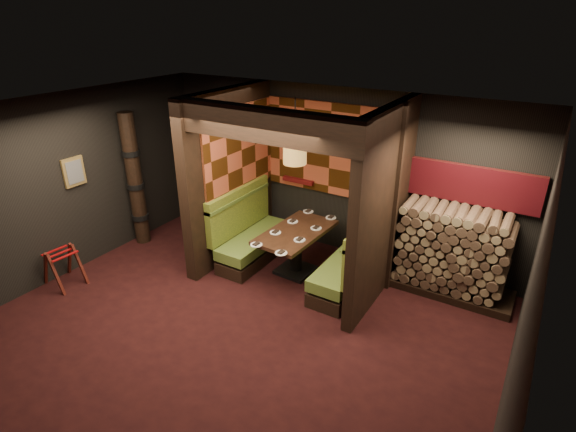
{
  "coord_description": "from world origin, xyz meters",
  "views": [
    {
      "loc": [
        3.15,
        -3.88,
        3.91
      ],
      "look_at": [
        0.0,
        1.3,
        1.15
      ],
      "focal_mm": 28.0,
      "sensor_mm": 36.0,
      "label": 1
    }
  ],
  "objects_px": {
    "dining_table": "(296,244)",
    "luggage_rack": "(63,265)",
    "pendant_lamp": "(295,149)",
    "totem_column": "(135,181)",
    "booth_bench_left": "(251,236)",
    "firewood_stack": "(458,253)",
    "booth_bench_right": "(352,266)"
  },
  "relations": [
    {
      "from": "dining_table",
      "to": "luggage_rack",
      "type": "height_order",
      "value": "dining_table"
    },
    {
      "from": "pendant_lamp",
      "to": "totem_column",
      "type": "relative_size",
      "value": 0.41
    },
    {
      "from": "dining_table",
      "to": "totem_column",
      "type": "xyz_separation_m",
      "value": [
        -3.0,
        -0.53,
        0.67
      ]
    },
    {
      "from": "booth_bench_left",
      "to": "pendant_lamp",
      "type": "relative_size",
      "value": 1.64
    },
    {
      "from": "totem_column",
      "to": "firewood_stack",
      "type": "xyz_separation_m",
      "value": [
        5.33,
        1.25,
        -0.51
      ]
    },
    {
      "from": "booth_bench_right",
      "to": "firewood_stack",
      "type": "xyz_separation_m",
      "value": [
        1.35,
        0.7,
        0.28
      ]
    },
    {
      "from": "booth_bench_left",
      "to": "luggage_rack",
      "type": "distance_m",
      "value": 2.98
    },
    {
      "from": "dining_table",
      "to": "totem_column",
      "type": "distance_m",
      "value": 3.12
    },
    {
      "from": "firewood_stack",
      "to": "totem_column",
      "type": "bearing_deg",
      "value": -166.81
    },
    {
      "from": "booth_bench_left",
      "to": "pendant_lamp",
      "type": "bearing_deg",
      "value": -4.54
    },
    {
      "from": "totem_column",
      "to": "firewood_stack",
      "type": "height_order",
      "value": "totem_column"
    },
    {
      "from": "luggage_rack",
      "to": "firewood_stack",
      "type": "relative_size",
      "value": 0.38
    },
    {
      "from": "luggage_rack",
      "to": "totem_column",
      "type": "distance_m",
      "value": 1.87
    },
    {
      "from": "booth_bench_left",
      "to": "totem_column",
      "type": "distance_m",
      "value": 2.3
    },
    {
      "from": "booth_bench_right",
      "to": "firewood_stack",
      "type": "relative_size",
      "value": 0.92
    },
    {
      "from": "booth_bench_left",
      "to": "firewood_stack",
      "type": "distance_m",
      "value": 3.33
    },
    {
      "from": "totem_column",
      "to": "firewood_stack",
      "type": "bearing_deg",
      "value": 13.19
    },
    {
      "from": "booth_bench_right",
      "to": "totem_column",
      "type": "bearing_deg",
      "value": -172.14
    },
    {
      "from": "booth_bench_left",
      "to": "pendant_lamp",
      "type": "height_order",
      "value": "pendant_lamp"
    },
    {
      "from": "dining_table",
      "to": "firewood_stack",
      "type": "distance_m",
      "value": 2.45
    },
    {
      "from": "booth_bench_right",
      "to": "totem_column",
      "type": "xyz_separation_m",
      "value": [
        -3.98,
        -0.55,
        0.79
      ]
    },
    {
      "from": "booth_bench_left",
      "to": "totem_column",
      "type": "height_order",
      "value": "totem_column"
    },
    {
      "from": "dining_table",
      "to": "booth_bench_right",
      "type": "bearing_deg",
      "value": 1.3
    },
    {
      "from": "booth_bench_left",
      "to": "dining_table",
      "type": "bearing_deg",
      "value": -1.4
    },
    {
      "from": "totem_column",
      "to": "firewood_stack",
      "type": "distance_m",
      "value": 5.5
    },
    {
      "from": "dining_table",
      "to": "luggage_rack",
      "type": "xyz_separation_m",
      "value": [
        -2.92,
        -2.18,
        -0.19
      ]
    },
    {
      "from": "pendant_lamp",
      "to": "booth_bench_left",
      "type": "bearing_deg",
      "value": 175.46
    },
    {
      "from": "booth_bench_right",
      "to": "luggage_rack",
      "type": "height_order",
      "value": "booth_bench_right"
    },
    {
      "from": "dining_table",
      "to": "luggage_rack",
      "type": "distance_m",
      "value": 3.65
    },
    {
      "from": "booth_bench_left",
      "to": "firewood_stack",
      "type": "xyz_separation_m",
      "value": [
        3.25,
        0.7,
        0.28
      ]
    },
    {
      "from": "booth_bench_left",
      "to": "booth_bench_right",
      "type": "distance_m",
      "value": 1.89
    },
    {
      "from": "dining_table",
      "to": "pendant_lamp",
      "type": "xyz_separation_m",
      "value": [
        0.0,
        -0.05,
        1.58
      ]
    }
  ]
}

